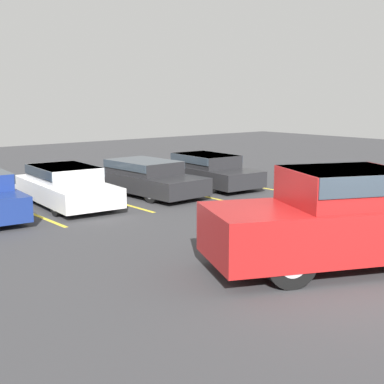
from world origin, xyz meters
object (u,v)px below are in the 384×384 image
(parked_sedan_c, at_px, (65,184))
(parked_sedan_e, at_px, (207,169))
(pickup_truck, at_px, (357,218))
(parked_sedan_d, at_px, (145,176))

(parked_sedan_c, xyz_separation_m, parked_sedan_e, (5.70, -0.05, -0.02))
(pickup_truck, height_order, parked_sedan_e, pickup_truck)
(parked_sedan_d, bearing_deg, parked_sedan_c, -92.27)
(pickup_truck, xyz_separation_m, parked_sedan_e, (4.06, 9.03, -0.33))
(parked_sedan_c, bearing_deg, parked_sedan_e, 94.02)
(pickup_truck, bearing_deg, parked_sedan_e, 90.44)
(pickup_truck, height_order, parked_sedan_d, pickup_truck)
(parked_sedan_c, bearing_deg, parked_sedan_d, 94.60)
(parked_sedan_c, distance_m, parked_sedan_e, 5.70)
(pickup_truck, relative_size, parked_sedan_d, 1.30)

